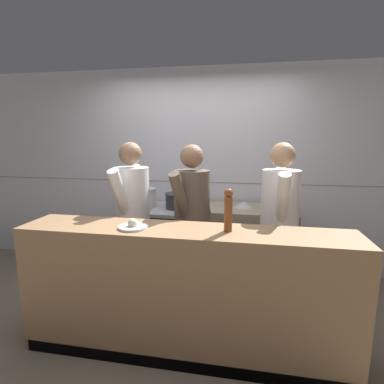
{
  "coord_description": "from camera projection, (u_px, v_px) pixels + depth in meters",
  "views": [
    {
      "loc": [
        0.62,
        -2.33,
        1.73
      ],
      "look_at": [
        0.05,
        0.78,
        1.15
      ],
      "focal_mm": 28.0,
      "sensor_mm": 36.0,
      "label": 1
    }
  ],
  "objects": [
    {
      "name": "ground_plane",
      "position": [
        171.0,
        334.0,
        2.67
      ],
      "size": [
        14.0,
        14.0,
        0.0
      ],
      "primitive_type": "plane",
      "color": "#7F705B"
    },
    {
      "name": "wall_back_tiled",
      "position": [
        199.0,
        170.0,
        3.94
      ],
      "size": [
        8.0,
        0.06,
        2.6
      ],
      "color": "silver",
      "rests_on": "ground_plane"
    },
    {
      "name": "oven_range",
      "position": [
        159.0,
        241.0,
        3.79
      ],
      "size": [
        0.86,
        0.71,
        0.88
      ],
      "color": "#232326",
      "rests_on": "ground_plane"
    },
    {
      "name": "prep_counter",
      "position": [
        243.0,
        245.0,
        3.6
      ],
      "size": [
        1.18,
        0.65,
        0.92
      ],
      "color": "gray",
      "rests_on": "ground_plane"
    },
    {
      "name": "pass_counter",
      "position": [
        184.0,
        293.0,
        2.36
      ],
      "size": [
        2.58,
        0.45,
        1.04
      ],
      "color": "#93704C",
      "rests_on": "ground_plane"
    },
    {
      "name": "stock_pot",
      "position": [
        143.0,
        197.0,
        3.71
      ],
      "size": [
        0.33,
        0.33,
        0.23
      ],
      "color": "beige",
      "rests_on": "oven_range"
    },
    {
      "name": "sauce_pot",
      "position": [
        178.0,
        200.0,
        3.64
      ],
      "size": [
        0.31,
        0.31,
        0.19
      ],
      "color": "#2D2D33",
      "rests_on": "oven_range"
    },
    {
      "name": "mixing_bowl_steel",
      "position": [
        244.0,
        204.0,
        3.53
      ],
      "size": [
        0.22,
        0.22,
        0.07
      ],
      "color": "#B7BABF",
      "rests_on": "prep_counter"
    },
    {
      "name": "plated_dish_main",
      "position": [
        133.0,
        226.0,
        2.29
      ],
      "size": [
        0.22,
        0.22,
        0.08
      ],
      "color": "white",
      "rests_on": "pass_counter"
    },
    {
      "name": "pepper_mill",
      "position": [
        228.0,
        209.0,
        2.19
      ],
      "size": [
        0.07,
        0.07,
        0.32
      ],
      "color": "brown",
      "rests_on": "pass_counter"
    },
    {
      "name": "chef_head_cook",
      "position": [
        133.0,
        217.0,
        3.0
      ],
      "size": [
        0.38,
        0.74,
        1.69
      ],
      "rotation": [
        0.0,
        0.0,
        -0.13
      ],
      "color": "black",
      "rests_on": "ground_plane"
    },
    {
      "name": "chef_sous",
      "position": [
        192.0,
        221.0,
        2.9
      ],
      "size": [
        0.43,
        0.72,
        1.67
      ],
      "rotation": [
        0.0,
        0.0,
        -0.33
      ],
      "color": "black",
      "rests_on": "ground_plane"
    },
    {
      "name": "chef_line",
      "position": [
        279.0,
        224.0,
        2.77
      ],
      "size": [
        0.35,
        0.74,
        1.69
      ],
      "rotation": [
        0.0,
        0.0,
        -0.03
      ],
      "color": "black",
      "rests_on": "ground_plane"
    }
  ]
}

